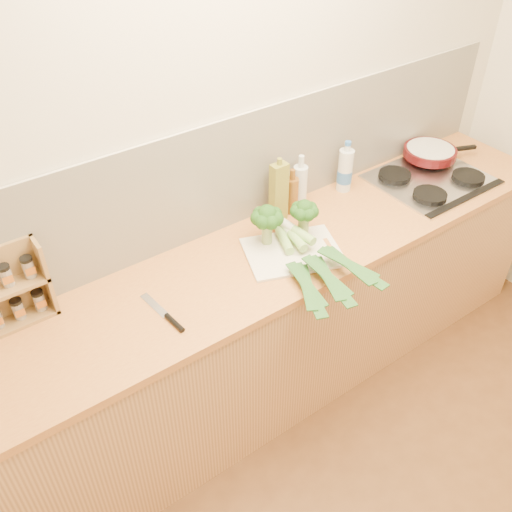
% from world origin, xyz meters
% --- Properties ---
extents(room_shell, '(3.50, 3.50, 3.50)m').
position_xyz_m(room_shell, '(0.00, 1.49, 1.17)').
color(room_shell, beige).
rests_on(room_shell, ground).
extents(counter, '(3.20, 0.62, 0.90)m').
position_xyz_m(counter, '(0.00, 1.20, 0.45)').
color(counter, tan).
rests_on(counter, ground).
extents(gas_hob, '(0.58, 0.50, 0.04)m').
position_xyz_m(gas_hob, '(1.02, 1.20, 0.91)').
color(gas_hob, silver).
rests_on(gas_hob, counter).
extents(chopping_board, '(0.50, 0.43, 0.01)m').
position_xyz_m(chopping_board, '(0.04, 1.14, 0.91)').
color(chopping_board, '#EFE3CF').
rests_on(chopping_board, counter).
extents(broccoli_left, '(0.15, 0.15, 0.20)m').
position_xyz_m(broccoli_left, '(-0.02, 1.26, 1.05)').
color(broccoli_left, '#89A25E').
rests_on(broccoli_left, chopping_board).
extents(broccoli_right, '(0.13, 0.13, 0.19)m').
position_xyz_m(broccoli_right, '(0.15, 1.21, 1.04)').
color(broccoli_right, '#89A25E').
rests_on(broccoli_right, chopping_board).
extents(leek_front, '(0.31, 0.70, 0.04)m').
position_xyz_m(leek_front, '(0.01, 1.14, 0.94)').
color(leek_front, white).
rests_on(leek_front, chopping_board).
extents(leek_mid, '(0.19, 0.62, 0.04)m').
position_xyz_m(leek_mid, '(0.05, 1.07, 0.95)').
color(leek_mid, white).
rests_on(leek_mid, chopping_board).
extents(leek_back, '(0.12, 0.62, 0.04)m').
position_xyz_m(leek_back, '(0.11, 1.06, 0.97)').
color(leek_back, white).
rests_on(leek_back, chopping_board).
extents(chefs_knife, '(0.05, 0.28, 0.02)m').
position_xyz_m(chefs_knife, '(-0.61, 1.10, 0.91)').
color(chefs_knife, silver).
rests_on(chefs_knife, counter).
extents(skillet, '(0.41, 0.29, 0.05)m').
position_xyz_m(skillet, '(1.16, 1.34, 0.96)').
color(skillet, '#480C0D').
rests_on(skillet, gas_hob).
extents(spice_rack, '(0.27, 0.11, 0.33)m').
position_xyz_m(spice_rack, '(-1.08, 1.44, 1.04)').
color(spice_rack, '#A27745').
rests_on(spice_rack, counter).
extents(oil_tin, '(0.08, 0.05, 0.33)m').
position_xyz_m(oil_tin, '(0.15, 1.39, 1.05)').
color(oil_tin, olive).
rests_on(oil_tin, counter).
extents(glass_bottle, '(0.07, 0.07, 0.27)m').
position_xyz_m(glass_bottle, '(0.31, 1.43, 1.01)').
color(glass_bottle, silver).
rests_on(glass_bottle, counter).
extents(amber_bottle, '(0.06, 0.06, 0.23)m').
position_xyz_m(amber_bottle, '(0.24, 1.41, 1.00)').
color(amber_bottle, brown).
rests_on(amber_bottle, counter).
extents(water_bottle, '(0.08, 0.08, 0.25)m').
position_xyz_m(water_bottle, '(0.58, 1.41, 1.01)').
color(water_bottle, silver).
rests_on(water_bottle, counter).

